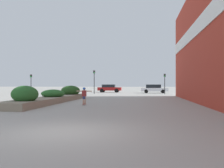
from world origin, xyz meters
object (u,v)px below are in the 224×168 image
at_px(skateboard, 84,104).
at_px(car_center_left, 154,89).
at_px(traffic_light_left, 94,78).
at_px(traffic_light_far_left, 31,80).
at_px(skateboarder, 84,94).
at_px(car_leftmost, 109,88).
at_px(traffic_light_right, 165,80).

relative_size(skateboard, car_center_left, 0.12).
bearing_deg(traffic_light_left, traffic_light_far_left, 179.35).
bearing_deg(skateboard, traffic_light_left, 99.06).
height_order(skateboarder, car_center_left, car_center_left).
relative_size(skateboard, traffic_light_far_left, 0.18).
bearing_deg(skateboarder, skateboard, -0.24).
xyz_separation_m(car_leftmost, traffic_light_left, (-1.33, -8.00, 1.71)).
relative_size(car_leftmost, traffic_light_far_left, 1.41).
distance_m(skateboard, traffic_light_left, 21.42).
xyz_separation_m(car_leftmost, traffic_light_far_left, (-11.85, -7.88, 1.36)).
distance_m(car_leftmost, car_center_left, 8.71).
bearing_deg(traffic_light_far_left, skateboarder, -56.54).
bearing_deg(traffic_light_far_left, car_leftmost, 33.61).
relative_size(skateboarder, car_center_left, 0.26).
distance_m(skateboard, car_center_left, 26.77).
relative_size(skateboard, skateboarder, 0.47).
distance_m(skateboard, traffic_light_right, 23.16).
bearing_deg(car_leftmost, traffic_light_far_left, -56.39).
height_order(car_leftmost, traffic_light_left, traffic_light_left).
distance_m(traffic_light_right, traffic_light_far_left, 21.51).
bearing_deg(traffic_light_far_left, car_center_left, 13.81).
bearing_deg(car_center_left, traffic_light_right, 18.85).
xyz_separation_m(skateboarder, car_leftmost, (-2.11, 29.00, -0.02)).
bearing_deg(car_center_left, car_leftmost, -109.78).
distance_m(skateboarder, traffic_light_left, 21.35).
relative_size(skateboarder, car_leftmost, 0.27).
bearing_deg(traffic_light_far_left, traffic_light_right, 1.78).
xyz_separation_m(skateboarder, traffic_light_left, (-3.44, 21.00, 1.69)).
relative_size(car_center_left, traffic_light_left, 1.24).
height_order(car_leftmost, car_center_left, car_center_left).
bearing_deg(car_center_left, skateboard, -13.15).
xyz_separation_m(car_center_left, traffic_light_left, (-9.53, -5.05, 1.73)).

